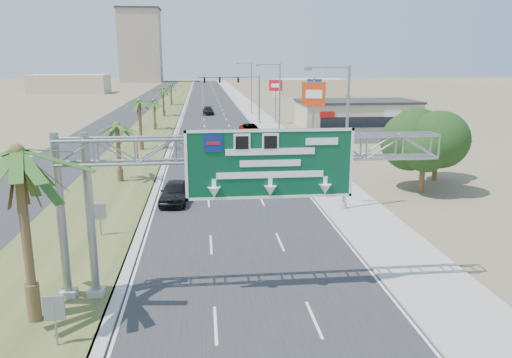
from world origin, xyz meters
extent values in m
cube|color=#28282B|center=(0.00, 110.00, 0.01)|extent=(12.00, 300.00, 0.02)
cube|color=#9E9B93|center=(8.50, 110.00, 0.05)|extent=(4.00, 300.00, 0.10)
cube|color=#3E5425|center=(-10.00, 110.00, 0.06)|extent=(7.00, 300.00, 0.12)
cube|color=#28282B|center=(-17.00, 110.00, 0.01)|extent=(8.00, 300.00, 0.02)
cylinder|color=gray|center=(-7.20, 10.00, 3.70)|extent=(0.36, 0.36, 7.40)
cylinder|color=gray|center=(-8.40, 10.00, 3.70)|extent=(0.36, 0.36, 7.40)
cube|color=#9E9B93|center=(-7.20, 10.00, 0.20)|extent=(0.70, 0.70, 0.40)
cube|color=#9E9B93|center=(-8.40, 10.00, 0.20)|extent=(0.70, 0.70, 0.40)
cube|color=#074326|center=(0.50, 9.52, 6.00)|extent=(7.20, 0.12, 3.00)
cube|color=navy|center=(-1.90, 9.44, 6.95)|extent=(0.75, 0.03, 0.75)
cone|color=white|center=(0.50, 9.44, 4.85)|extent=(0.56, 0.56, 0.45)
cylinder|color=brown|center=(-9.20, 8.00, 3.50)|extent=(0.36, 0.36, 7.00)
cylinder|color=brown|center=(-9.20, 8.00, 0.84)|extent=(0.54, 0.54, 1.68)
cylinder|color=brown|center=(-9.50, 32.00, 2.50)|extent=(0.36, 0.36, 5.00)
cylinder|color=brown|center=(-9.50, 32.00, 0.60)|extent=(0.54, 0.54, 1.20)
cylinder|color=brown|center=(-9.50, 48.00, 2.90)|extent=(0.36, 0.36, 5.80)
cylinder|color=brown|center=(-9.50, 48.00, 0.70)|extent=(0.54, 0.54, 1.39)
cylinder|color=brown|center=(-9.50, 66.00, 2.25)|extent=(0.36, 0.36, 4.50)
cylinder|color=brown|center=(-9.50, 66.00, 0.54)|extent=(0.54, 0.54, 1.08)
cylinder|color=brown|center=(-9.50, 85.00, 2.60)|extent=(0.36, 0.36, 5.20)
cylinder|color=brown|center=(-9.50, 85.00, 0.62)|extent=(0.54, 0.54, 1.25)
cylinder|color=brown|center=(-9.50, 110.00, 2.40)|extent=(0.36, 0.36, 4.80)
cylinder|color=brown|center=(-9.50, 110.00, 0.58)|extent=(0.54, 0.54, 1.15)
cylinder|color=gray|center=(7.50, 22.00, 5.00)|extent=(0.20, 0.20, 10.00)
cylinder|color=gray|center=(6.10, 22.00, 9.85)|extent=(2.80, 0.12, 0.12)
cube|color=slate|center=(4.70, 22.00, 9.75)|extent=(0.50, 0.22, 0.18)
cylinder|color=#9E9B93|center=(7.50, 22.00, 0.25)|extent=(0.44, 0.44, 0.50)
cylinder|color=gray|center=(7.50, 52.00, 5.00)|extent=(0.20, 0.20, 10.00)
cylinder|color=gray|center=(6.10, 52.00, 9.85)|extent=(2.80, 0.12, 0.12)
cube|color=slate|center=(4.70, 52.00, 9.75)|extent=(0.50, 0.22, 0.18)
cylinder|color=#9E9B93|center=(7.50, 52.00, 0.25)|extent=(0.44, 0.44, 0.50)
cylinder|color=gray|center=(7.50, 88.00, 5.00)|extent=(0.20, 0.20, 10.00)
cylinder|color=gray|center=(6.10, 88.00, 9.85)|extent=(2.80, 0.12, 0.12)
cube|color=slate|center=(4.70, 88.00, 9.75)|extent=(0.50, 0.22, 0.18)
cylinder|color=#9E9B93|center=(7.50, 88.00, 0.25)|extent=(0.44, 0.44, 0.50)
cylinder|color=gray|center=(7.20, 72.00, 4.00)|extent=(0.28, 0.28, 8.00)
cylinder|color=gray|center=(2.20, 72.00, 7.70)|extent=(10.00, 0.18, 0.18)
cube|color=black|center=(3.70, 71.80, 7.30)|extent=(0.32, 0.18, 0.95)
cube|color=black|center=(0.70, 71.80, 7.30)|extent=(0.32, 0.18, 0.95)
cube|color=black|center=(-1.80, 71.80, 7.30)|extent=(0.32, 0.18, 0.95)
sphere|color=red|center=(3.70, 71.68, 7.60)|extent=(0.22, 0.22, 0.22)
imported|color=black|center=(7.20, 72.00, 7.00)|extent=(0.16, 0.16, 0.60)
cylinder|color=#9E9B93|center=(7.20, 72.00, 0.30)|extent=(0.56, 0.56, 0.60)
cube|color=#C9B588|center=(22.00, 66.00, 2.00)|extent=(18.00, 10.00, 4.00)
cylinder|color=brown|center=(15.00, 26.00, 1.95)|extent=(0.44, 0.44, 3.90)
sphere|color=#173412|center=(15.00, 26.00, 4.55)|extent=(4.50, 4.50, 4.50)
cylinder|color=brown|center=(18.00, 30.00, 1.65)|extent=(0.44, 0.44, 3.30)
sphere|color=#173412|center=(18.00, 30.00, 3.85)|extent=(3.50, 3.50, 3.50)
cylinder|color=gray|center=(-7.80, 6.00, 0.90)|extent=(0.08, 0.08, 1.80)
cube|color=slate|center=(-7.80, 6.00, 1.60)|extent=(0.75, 0.06, 0.95)
cylinder|color=gray|center=(-8.50, 18.00, 0.90)|extent=(0.08, 0.08, 1.80)
cube|color=slate|center=(-8.50, 18.00, 1.60)|extent=(0.75, 0.06, 0.95)
cube|color=tan|center=(-32.00, 250.00, 17.50)|extent=(20.00, 16.00, 35.00)
cube|color=#C9B588|center=(-45.00, 160.00, 3.00)|extent=(24.00, 14.00, 6.00)
cube|color=#C9B588|center=(30.00, 140.00, 2.50)|extent=(20.00, 12.00, 5.00)
imported|color=black|center=(-4.47, 25.04, 0.82)|extent=(2.40, 4.97, 1.64)
imported|color=maroon|center=(-0.13, 51.92, 0.74)|extent=(1.71, 4.55, 1.48)
imported|color=gray|center=(4.46, 59.03, 0.79)|extent=(2.93, 5.80, 1.57)
imported|color=black|center=(-1.11, 87.73, 0.74)|extent=(2.19, 5.13, 1.47)
cylinder|color=gray|center=(9.00, 39.24, 4.20)|extent=(0.20, 0.20, 8.40)
cube|color=red|center=(9.00, 39.24, 7.00)|extent=(2.35, 1.14, 2.40)
cube|color=white|center=(9.00, 39.06, 7.00)|extent=(1.58, 0.64, 0.84)
cylinder|color=gray|center=(13.00, 56.72, 4.05)|extent=(0.20, 0.20, 8.09)
cube|color=#102C98|center=(13.00, 56.72, 6.39)|extent=(2.02, 0.75, 3.00)
cube|color=white|center=(13.00, 56.54, 6.39)|extent=(1.37, 0.36, 1.05)
cylinder|color=gray|center=(9.85, 71.31, 3.73)|extent=(0.20, 0.20, 7.46)
cube|color=red|center=(9.85, 71.31, 6.36)|extent=(2.17, 1.01, 1.80)
cube|color=white|center=(9.85, 71.13, 6.36)|extent=(1.47, 0.55, 0.63)
camera|label=1|loc=(-2.33, -11.05, 10.26)|focal=35.00mm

